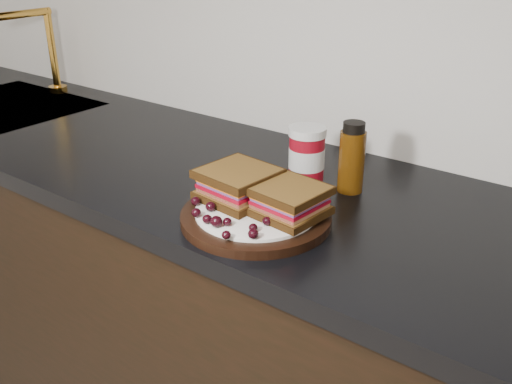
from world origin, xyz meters
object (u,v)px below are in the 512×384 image
condiment_jar (307,154)px  oil_bottle (352,157)px  plate (256,217)px  sandwich_left (238,184)px

condiment_jar → oil_bottle: bearing=2.8°
plate → sandwich_left: 0.08m
sandwich_left → plate: bearing=-12.8°
sandwich_left → oil_bottle: (0.13, 0.21, 0.02)m
oil_bottle → plate: bearing=-107.6°
sandwich_left → oil_bottle: 0.25m
oil_bottle → sandwich_left: bearing=-121.8°
sandwich_left → condiment_jar: size_ratio=1.10×
sandwich_left → oil_bottle: size_ratio=0.88×
plate → condiment_jar: bearing=98.2°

